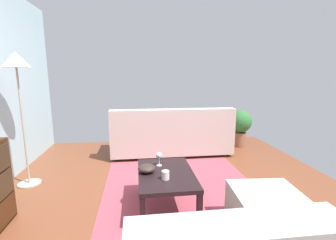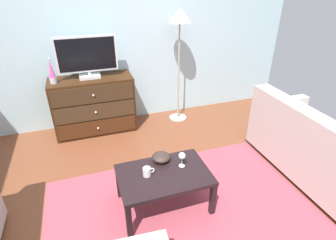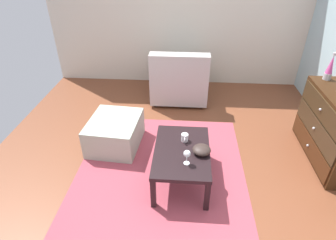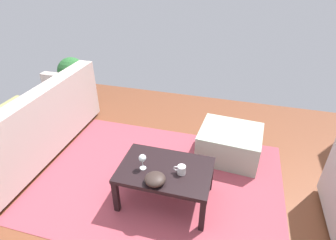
{
  "view_description": "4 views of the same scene",
  "coord_description": "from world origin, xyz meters",
  "px_view_note": "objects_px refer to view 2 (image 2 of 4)",
  "views": [
    {
      "loc": [
        -2.3,
        0.32,
        1.41
      ],
      "look_at": [
        0.08,
        0.01,
        0.96
      ],
      "focal_mm": 25.85,
      "sensor_mm": 36.0,
      "label": 1
    },
    {
      "loc": [
        -0.54,
        -1.87,
        2.07
      ],
      "look_at": [
        0.12,
        0.08,
        0.95
      ],
      "focal_mm": 28.6,
      "sensor_mm": 36.0,
      "label": 2
    },
    {
      "loc": [
        2.29,
        0.05,
        2.21
      ],
      "look_at": [
        -0.09,
        -0.12,
        0.67
      ],
      "focal_mm": 29.48,
      "sensor_mm": 36.0,
      "label": 3
    },
    {
      "loc": [
        -0.47,
        1.88,
        2.11
      ],
      "look_at": [
        0.05,
        -0.0,
        0.91
      ],
      "focal_mm": 28.97,
      "sensor_mm": 36.0,
      "label": 4
    }
  ],
  "objects_px": {
    "dresser": "(94,105)",
    "tv": "(87,56)",
    "wine_glass": "(182,156)",
    "couch_large": "(334,161)",
    "lava_lamp": "(52,72)",
    "bowl_decorative": "(161,157)",
    "coffee_table": "(164,177)",
    "standing_lamp": "(180,27)",
    "mug": "(147,172)"
  },
  "relations": [
    {
      "from": "dresser",
      "to": "tv",
      "type": "relative_size",
      "value": 1.43
    },
    {
      "from": "wine_glass",
      "to": "couch_large",
      "type": "height_order",
      "value": "couch_large"
    },
    {
      "from": "dresser",
      "to": "tv",
      "type": "height_order",
      "value": "tv"
    },
    {
      "from": "lava_lamp",
      "to": "bowl_decorative",
      "type": "xyz_separation_m",
      "value": [
        0.99,
        -1.5,
        -0.52
      ]
    },
    {
      "from": "tv",
      "to": "bowl_decorative",
      "type": "xyz_separation_m",
      "value": [
        0.53,
        -1.57,
        -0.67
      ]
    },
    {
      "from": "lava_lamp",
      "to": "coffee_table",
      "type": "relative_size",
      "value": 0.38
    },
    {
      "from": "tv",
      "to": "coffee_table",
      "type": "relative_size",
      "value": 0.91
    },
    {
      "from": "tv",
      "to": "coffee_table",
      "type": "height_order",
      "value": "tv"
    },
    {
      "from": "dresser",
      "to": "standing_lamp",
      "type": "relative_size",
      "value": 0.68
    },
    {
      "from": "couch_large",
      "to": "standing_lamp",
      "type": "xyz_separation_m",
      "value": [
        -1.01,
        2.01,
        1.1
      ]
    },
    {
      "from": "couch_large",
      "to": "standing_lamp",
      "type": "relative_size",
      "value": 1.25
    },
    {
      "from": "wine_glass",
      "to": "tv",
      "type": "bearing_deg",
      "value": 112.05
    },
    {
      "from": "wine_glass",
      "to": "couch_large",
      "type": "xyz_separation_m",
      "value": [
        1.59,
        -0.36,
        -0.19
      ]
    },
    {
      "from": "coffee_table",
      "to": "couch_large",
      "type": "relative_size",
      "value": 0.42
    },
    {
      "from": "lava_lamp",
      "to": "standing_lamp",
      "type": "bearing_deg",
      "value": -0.16
    },
    {
      "from": "dresser",
      "to": "wine_glass",
      "type": "distance_m",
      "value": 1.84
    },
    {
      "from": "bowl_decorative",
      "to": "wine_glass",
      "type": "bearing_deg",
      "value": -41.7
    },
    {
      "from": "coffee_table",
      "to": "bowl_decorative",
      "type": "relative_size",
      "value": 4.67
    },
    {
      "from": "coffee_table",
      "to": "tv",
      "type": "bearing_deg",
      "value": 105.59
    },
    {
      "from": "bowl_decorative",
      "to": "dresser",
      "type": "bearing_deg",
      "value": 108.87
    },
    {
      "from": "couch_large",
      "to": "wine_glass",
      "type": "bearing_deg",
      "value": 167.1
    },
    {
      "from": "lava_lamp",
      "to": "coffee_table",
      "type": "height_order",
      "value": "lava_lamp"
    },
    {
      "from": "dresser",
      "to": "wine_glass",
      "type": "xyz_separation_m",
      "value": [
        0.7,
        -1.69,
        0.11
      ]
    },
    {
      "from": "coffee_table",
      "to": "mug",
      "type": "relative_size",
      "value": 7.64
    },
    {
      "from": "coffee_table",
      "to": "bowl_decorative",
      "type": "height_order",
      "value": "bowl_decorative"
    },
    {
      "from": "lava_lamp",
      "to": "couch_large",
      "type": "distance_m",
      "value": 3.47
    },
    {
      "from": "tv",
      "to": "couch_large",
      "type": "relative_size",
      "value": 0.38
    },
    {
      "from": "dresser",
      "to": "bowl_decorative",
      "type": "xyz_separation_m",
      "value": [
        0.53,
        -1.55,
        0.03
      ]
    },
    {
      "from": "lava_lamp",
      "to": "tv",
      "type": "bearing_deg",
      "value": 8.23
    },
    {
      "from": "dresser",
      "to": "lava_lamp",
      "type": "height_order",
      "value": "lava_lamp"
    },
    {
      "from": "wine_glass",
      "to": "coffee_table",
      "type": "bearing_deg",
      "value": -165.81
    },
    {
      "from": "dresser",
      "to": "bowl_decorative",
      "type": "height_order",
      "value": "dresser"
    },
    {
      "from": "tv",
      "to": "coffee_table",
      "type": "xyz_separation_m",
      "value": [
        0.49,
        -1.77,
        -0.77
      ]
    },
    {
      "from": "coffee_table",
      "to": "standing_lamp",
      "type": "distance_m",
      "value": 2.16
    },
    {
      "from": "coffee_table",
      "to": "mug",
      "type": "height_order",
      "value": "mug"
    },
    {
      "from": "tv",
      "to": "mug",
      "type": "relative_size",
      "value": 6.94
    },
    {
      "from": "couch_large",
      "to": "dresser",
      "type": "bearing_deg",
      "value": 138.01
    },
    {
      "from": "mug",
      "to": "lava_lamp",
      "type": "bearing_deg",
      "value": 115.52
    },
    {
      "from": "mug",
      "to": "dresser",
      "type": "bearing_deg",
      "value": 101.03
    },
    {
      "from": "mug",
      "to": "standing_lamp",
      "type": "relative_size",
      "value": 0.07
    },
    {
      "from": "mug",
      "to": "couch_large",
      "type": "distance_m",
      "value": 1.99
    },
    {
      "from": "tv",
      "to": "standing_lamp",
      "type": "relative_size",
      "value": 0.47
    },
    {
      "from": "couch_large",
      "to": "tv",
      "type": "bearing_deg",
      "value": 137.69
    },
    {
      "from": "tv",
      "to": "standing_lamp",
      "type": "height_order",
      "value": "standing_lamp"
    },
    {
      "from": "coffee_table",
      "to": "couch_large",
      "type": "bearing_deg",
      "value": -9.91
    },
    {
      "from": "lava_lamp",
      "to": "mug",
      "type": "relative_size",
      "value": 2.89
    },
    {
      "from": "lava_lamp",
      "to": "bowl_decorative",
      "type": "bearing_deg",
      "value": -56.51
    },
    {
      "from": "lava_lamp",
      "to": "mug",
      "type": "xyz_separation_m",
      "value": [
        0.8,
        -1.68,
        -0.52
      ]
    },
    {
      "from": "dresser",
      "to": "mug",
      "type": "distance_m",
      "value": 1.75
    },
    {
      "from": "dresser",
      "to": "standing_lamp",
      "type": "xyz_separation_m",
      "value": [
        1.28,
        -0.05,
        1.02
      ]
    }
  ]
}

